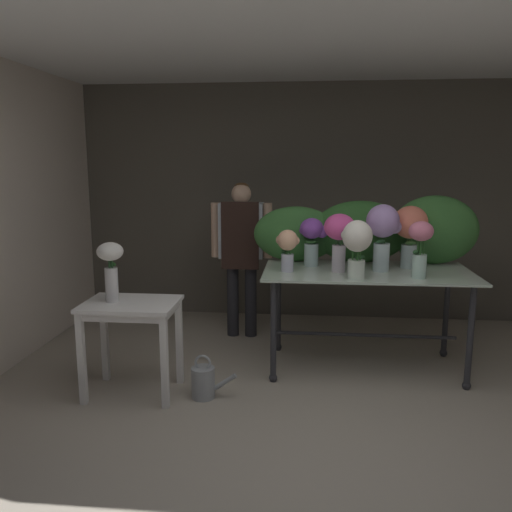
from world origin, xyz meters
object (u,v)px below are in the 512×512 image
object	(u,v)px
vase_violet_lilies	(312,238)
watering_can	(204,382)
display_table_glass	(367,286)
florist	(241,243)
vase_fuchsia_dahlias	(340,234)
vase_peach_ranunculus	(287,247)
vase_coral_peonies	(410,228)
vase_lilac_anemones	(383,230)
vase_ivory_stock	(357,243)
vase_white_roses_tall	(111,265)
side_table_white	(131,316)
vase_rosy_snapdragons	(421,244)

from	to	relation	value
vase_violet_lilies	watering_can	world-z (taller)	vase_violet_lilies
display_table_glass	watering_can	size ratio (longest dim) A/B	4.95
florist	vase_fuchsia_dahlias	size ratio (longest dim) A/B	3.24
vase_peach_ranunculus	vase_fuchsia_dahlias	size ratio (longest dim) A/B	0.73
vase_coral_peonies	vase_lilac_anemones	distance (m)	0.29
vase_peach_ranunculus	vase_ivory_stock	xyz separation A→B (m)	(0.55, -0.22, 0.08)
florist	vase_ivory_stock	distance (m)	1.52
vase_peach_ranunculus	watering_can	xyz separation A→B (m)	(-0.61, -0.59, -0.96)
vase_fuchsia_dahlias	vase_white_roses_tall	bearing A→B (deg)	-161.08
vase_lilac_anemones	watering_can	distance (m)	1.91
vase_fuchsia_dahlias	watering_can	size ratio (longest dim) A/B	1.38
side_table_white	vase_fuchsia_dahlias	world-z (taller)	vase_fuchsia_dahlias
vase_fuchsia_dahlias	vase_peach_ranunculus	bearing A→B (deg)	-176.31
display_table_glass	florist	bearing A→B (deg)	147.33
vase_ivory_stock	watering_can	world-z (taller)	vase_ivory_stock
vase_peach_ranunculus	vase_rosy_snapdragons	distance (m)	1.06
display_table_glass	vase_fuchsia_dahlias	world-z (taller)	vase_fuchsia_dahlias
side_table_white	vase_rosy_snapdragons	bearing A→B (deg)	10.78
vase_lilac_anemones	watering_can	xyz separation A→B (m)	(-1.40, -0.69, -1.10)
vase_rosy_snapdragons	vase_fuchsia_dahlias	distance (m)	0.65
vase_peach_ranunculus	vase_ivory_stock	size ratio (longest dim) A/B	0.76
vase_violet_lilies	vase_fuchsia_dahlias	size ratio (longest dim) A/B	0.87
florist	vase_fuchsia_dahlias	xyz separation A→B (m)	(0.93, -0.84, 0.22)
florist	vase_rosy_snapdragons	bearing A→B (deg)	-33.16
florist	vase_peach_ranunculus	xyz separation A→B (m)	(0.50, -0.86, 0.11)
side_table_white	vase_fuchsia_dahlias	xyz separation A→B (m)	(1.59, 0.60, 0.57)
vase_fuchsia_dahlias	vase_lilac_anemones	xyz separation A→B (m)	(0.36, 0.07, 0.03)
vase_violet_lilies	vase_fuchsia_dahlias	distance (m)	0.33
vase_rosy_snapdragons	vase_ivory_stock	distance (m)	0.51
florist	watering_can	distance (m)	1.69
vase_violet_lilies	vase_coral_peonies	size ratio (longest dim) A/B	0.79
vase_coral_peonies	vase_lilac_anemones	xyz separation A→B (m)	(-0.25, -0.15, 0.00)
side_table_white	watering_can	world-z (taller)	side_table_white
vase_fuchsia_dahlias	watering_can	distance (m)	1.61
vase_violet_lilies	florist	bearing A→B (deg)	139.26
vase_peach_ranunculus	vase_ivory_stock	bearing A→B (deg)	-22.18
vase_fuchsia_dahlias	vase_lilac_anemones	world-z (taller)	vase_lilac_anemones
vase_coral_peonies	vase_white_roses_tall	size ratio (longest dim) A/B	1.18
display_table_glass	vase_violet_lilies	bearing A→B (deg)	162.81
vase_ivory_stock	side_table_white	bearing A→B (deg)	-168.69
watering_can	display_table_glass	bearing A→B (deg)	28.88
vase_violet_lilies	vase_coral_peonies	xyz separation A→B (m)	(0.83, -0.01, 0.10)
vase_peach_ranunculus	vase_white_roses_tall	distance (m)	1.42
vase_white_roses_tall	vase_coral_peonies	bearing A→B (deg)	19.24
florist	vase_rosy_snapdragons	world-z (taller)	florist
display_table_glass	vase_coral_peonies	bearing A→B (deg)	20.87
vase_fuchsia_dahlias	vase_white_roses_tall	xyz separation A→B (m)	(-1.73, -0.59, -0.18)
side_table_white	vase_violet_lilies	world-z (taller)	vase_violet_lilies
vase_coral_peonies	vase_fuchsia_dahlias	xyz separation A→B (m)	(-0.61, -0.22, -0.03)
vase_white_roses_tall	vase_lilac_anemones	bearing A→B (deg)	17.54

